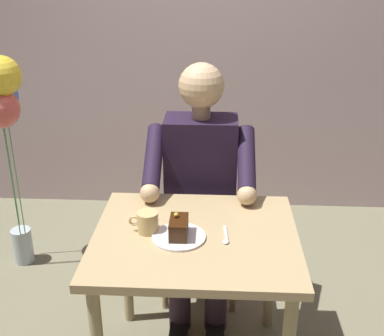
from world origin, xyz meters
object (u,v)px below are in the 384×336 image
seated_person (200,187)px  dessert_spoon (226,237)px  dining_table (195,255)px  cake_slice (179,227)px  balloon_display (3,111)px  chair (201,202)px  coffee_cup (147,222)px

seated_person → dessert_spoon: size_ratio=8.99×
dining_table → cake_slice: cake_slice is taller
seated_person → balloon_display: bearing=-15.5°
seated_person → cake_slice: 0.53m
chair → dessert_spoon: (-0.12, 0.68, 0.20)m
dining_table → chair: chair is taller
chair → cake_slice: size_ratio=7.30×
seated_person → dessert_spoon: 0.53m
chair → balloon_display: (1.09, -0.13, 0.46)m
chair → balloon_display: size_ratio=0.72×
seated_person → cake_slice: size_ratio=10.25×
cake_slice → seated_person: bearing=-97.2°
dessert_spoon → seated_person: bearing=-76.6°
seated_person → cake_slice: seated_person is taller
cake_slice → dessert_spoon: cake_slice is taller
coffee_cup → dessert_spoon: coffee_cup is taller
chair → seated_person: seated_person is taller
dessert_spoon → balloon_display: (1.21, -0.81, 0.26)m
cake_slice → coffee_cup: size_ratio=1.03×
coffee_cup → chair: bearing=-106.9°
coffee_cup → dessert_spoon: (-0.32, 0.04, -0.04)m
coffee_cup → cake_slice: bearing=162.3°
dining_table → coffee_cup: 0.25m
cake_slice → chair: bearing=-95.5°
dessert_spoon → cake_slice: bearing=1.8°
coffee_cup → balloon_display: 1.20m
dessert_spoon → balloon_display: balloon_display is taller
cake_slice → dessert_spoon: bearing=-178.2°
dining_table → coffee_cup: bearing=-3.0°
dessert_spoon → balloon_display: size_ratio=0.11×
cake_slice → dessert_spoon: size_ratio=0.88×
dining_table → dessert_spoon: size_ratio=5.83×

